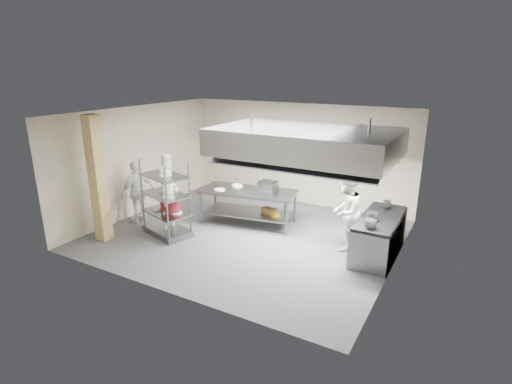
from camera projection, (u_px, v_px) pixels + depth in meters
The scene contains 23 objects.
floor at pixel (247, 235), 9.94m from camera, with size 7.00×7.00×0.00m, color #313134.
ceiling at pixel (246, 113), 9.04m from camera, with size 7.00×7.00×0.00m, color silver.
wall_back at pixel (298, 154), 11.98m from camera, with size 7.00×7.00×0.00m, color #9F947E.
wall_left at pixel (139, 161), 11.13m from camera, with size 6.00×6.00×0.00m, color #9F947E.
wall_right at pixel (399, 200), 7.84m from camera, with size 6.00×6.00×0.00m, color #9F947E.
column at pixel (98, 179), 9.27m from camera, with size 0.30×0.30×3.00m, color tan.
exhaust_hood at pixel (305, 142), 8.94m from camera, with size 4.00×2.50×0.60m, color gray.
hood_strip_a at pixel (270, 152), 9.46m from camera, with size 1.60×0.12×0.04m, color white.
hood_strip_b at pixel (343, 160), 8.61m from camera, with size 1.60×0.12×0.04m, color white.
wall_shelf at pixel (355, 162), 11.00m from camera, with size 1.50×0.28×0.04m, color gray.
island at pixel (248, 207), 10.58m from camera, with size 2.49×1.04×0.91m, color gray, non-canonical shape.
island_worktop at pixel (248, 191), 10.46m from camera, with size 2.49×1.04×0.06m, color gray.
island_undershelf at pixel (248, 212), 10.63m from camera, with size 2.29×0.93×0.04m, color slate.
pass_rack at pixel (166, 198), 9.73m from camera, with size 1.25×0.73×1.87m, color slate, non-canonical shape.
cooking_range at pixel (379, 237), 8.78m from camera, with size 0.80×2.00×0.84m, color slate.
range_top at pixel (381, 218), 8.65m from camera, with size 0.78×1.96×0.06m, color black.
chef_head at pixel (170, 200), 9.81m from camera, with size 0.63×0.41×1.72m, color white.
chef_line at pixel (346, 212), 8.96m from camera, with size 0.86×0.67×1.77m, color white.
chef_plating at pixel (138, 192), 10.58m from camera, with size 0.98×0.41×1.67m, color silver.
griddle at pixel (268, 186), 10.44m from camera, with size 0.46×0.36×0.23m, color slate.
wicker_basket at pixel (269, 211), 10.47m from camera, with size 0.34×0.23×0.15m, color olive.
stockpot at pixel (372, 216), 8.45m from camera, with size 0.24×0.24×0.17m, color gray.
plate_stack at pixel (167, 211), 9.83m from camera, with size 0.28×0.28×0.05m, color silver.
Camera 1 is at (4.70, -7.86, 4.01)m, focal length 28.00 mm.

